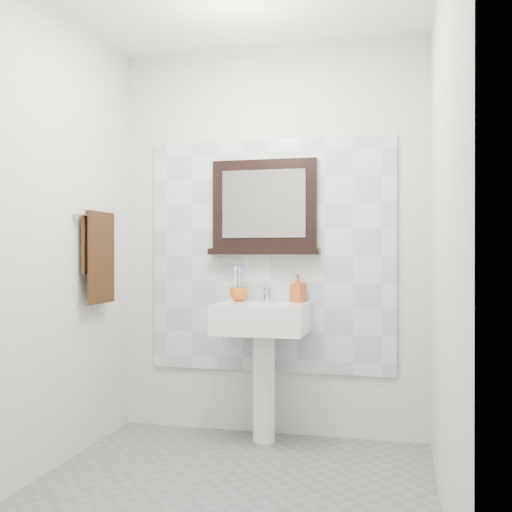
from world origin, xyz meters
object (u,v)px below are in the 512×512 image
Objects in this scene: pedestal_sink at (262,333)px; framed_mirror at (264,209)px; soap_dispenser at (298,288)px; hand_towel at (99,250)px; toothbrush_cup at (239,294)px.

framed_mirror is (-0.03, 0.19, 0.77)m from pedestal_sink.
framed_mirror is (-0.23, 0.04, 0.50)m from soap_dispenser.
soap_dispenser is 0.31× the size of hand_towel.
framed_mirror is at bearing 27.97° from hand_towel.
framed_mirror is 1.06m from hand_towel.
pedestal_sink is 5.61× the size of soap_dispenser.
framed_mirror reaches higher than toothbrush_cup.
framed_mirror reaches higher than pedestal_sink.
soap_dispenser is 0.24× the size of framed_mirror.
hand_towel reaches higher than toothbrush_cup.
hand_towel reaches higher than pedestal_sink.
pedestal_sink is 0.80m from framed_mirror.
framed_mirror is 1.31× the size of hand_towel.
toothbrush_cup is 0.16× the size of framed_mirror.
soap_dispenser is at bearing 21.18° from hand_towel.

